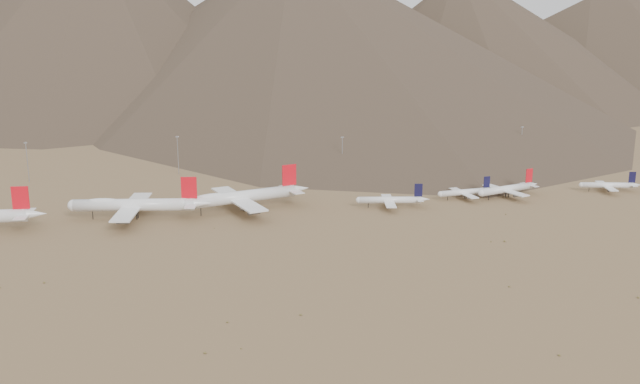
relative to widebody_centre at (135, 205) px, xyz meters
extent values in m
plane|color=#916F4B|center=(73.43, -26.77, -7.64)|extent=(3000.00, 3000.00, 0.00)
cone|color=white|center=(-47.20, -10.06, 0.41)|extent=(11.62, 6.64, 5.79)
cube|color=white|center=(-52.17, -9.67, 0.57)|extent=(7.26, 22.06, 0.39)
cube|color=red|center=(-53.41, -9.58, 8.86)|extent=(8.11, 1.20, 11.41)
cylinder|color=white|center=(-0.31, 0.05, -0.08)|extent=(62.38, 16.35, 6.42)
sphere|color=white|center=(-30.99, 5.05, -0.08)|extent=(6.29, 6.29, 6.29)
cone|color=white|center=(34.04, -5.55, 0.40)|extent=(11.97, 7.51, 5.78)
cube|color=white|center=(-1.54, 0.25, -1.04)|extent=(18.99, 57.84, 0.80)
cube|color=white|center=(29.13, -4.75, 0.56)|extent=(9.01, 22.27, 0.39)
cube|color=red|center=(27.91, -4.55, 8.83)|extent=(8.07, 1.87, 11.40)
cylinder|color=black|center=(-21.79, 3.55, -5.47)|extent=(0.41, 0.41, 4.35)
cylinder|color=black|center=(1.17, 1.44, -5.47)|extent=(0.52, 0.52, 4.35)
cylinder|color=black|center=(0.65, -1.73, -5.47)|extent=(0.52, 0.52, 4.35)
ellipsoid|color=white|center=(-16.26, 2.65, 1.69)|extent=(20.41, 7.96, 3.85)
cylinder|color=slate|center=(0.29, 11.50, -2.63)|extent=(6.60, 3.85, 2.89)
cylinder|color=slate|center=(-3.37, -11.00, -2.63)|extent=(6.60, 3.85, 2.89)
cylinder|color=slate|center=(1.95, 21.62, -2.63)|extent=(6.60, 3.85, 2.89)
cylinder|color=slate|center=(-5.03, -21.12, -2.63)|extent=(6.60, 3.85, 2.89)
cylinder|color=white|center=(55.06, 4.93, 0.13)|extent=(63.17, 24.18, 6.60)
sphere|color=white|center=(24.40, -3.99, 0.13)|extent=(6.47, 6.47, 6.47)
cone|color=white|center=(89.41, 14.93, 0.62)|extent=(12.70, 8.92, 5.94)
cube|color=white|center=(53.84, 4.57, -0.86)|extent=(26.17, 59.07, 0.83)
cube|color=white|center=(84.50, 13.50, 0.79)|extent=(11.74, 22.97, 0.40)
cube|color=red|center=(83.28, 13.14, 9.28)|extent=(8.14, 2.89, 11.71)
cylinder|color=black|center=(33.60, -1.32, -5.41)|extent=(0.43, 0.43, 4.47)
cylinder|color=black|center=(55.83, 6.87, -5.41)|extent=(0.53, 0.53, 4.47)
cylinder|color=black|center=(56.75, 3.70, -5.41)|extent=(0.53, 0.53, 4.47)
ellipsoid|color=white|center=(39.12, 0.29, 1.94)|extent=(21.01, 10.46, 3.96)
cylinder|color=slate|center=(50.57, 15.82, -2.50)|extent=(6.96, 4.64, 2.97)
cylinder|color=slate|center=(57.11, -6.67, -2.50)|extent=(6.96, 4.64, 2.97)
cylinder|color=slate|center=(47.62, 25.94, -2.50)|extent=(6.96, 4.64, 2.97)
cylinder|color=slate|center=(60.05, -16.79, -2.50)|extent=(6.96, 4.64, 2.97)
cylinder|color=white|center=(136.45, -4.68, -3.28)|extent=(34.05, 9.70, 3.68)
sphere|color=white|center=(119.76, -1.65, -3.28)|extent=(3.61, 3.61, 3.61)
cone|color=white|center=(155.15, -8.08, -3.00)|extent=(6.60, 4.36, 3.32)
cube|color=white|center=(135.78, -4.56, -3.83)|extent=(10.55, 29.59, 0.46)
cube|color=white|center=(152.48, -7.60, -2.91)|extent=(4.98, 11.42, 0.22)
cube|color=black|center=(151.81, -7.48, 2.20)|extent=(4.40, 1.12, 7.27)
cylinder|color=black|center=(124.77, -2.56, -6.38)|extent=(0.39, 0.39, 2.52)
cylinder|color=black|center=(137.28, -3.90, -6.38)|extent=(0.48, 0.48, 2.52)
cylinder|color=black|center=(136.95, -5.71, -6.38)|extent=(0.48, 0.48, 2.52)
cylinder|color=slate|center=(137.24, 3.45, -4.75)|extent=(3.64, 2.24, 1.66)
cylinder|color=slate|center=(134.33, -12.58, -4.75)|extent=(3.64, 2.24, 1.66)
cylinder|color=white|center=(184.50, 5.38, -3.66)|extent=(31.14, 6.92, 3.36)
sphere|color=white|center=(169.12, 3.58, -3.66)|extent=(3.29, 3.29, 3.29)
cone|color=white|center=(201.72, 7.38, -3.41)|extent=(5.89, 3.65, 3.03)
cube|color=white|center=(183.88, 5.30, -4.17)|extent=(7.99, 26.93, 0.42)
cube|color=white|center=(199.26, 7.10, -3.33)|extent=(3.93, 10.34, 0.20)
cube|color=black|center=(198.64, 7.02, 1.34)|extent=(4.03, 0.77, 6.63)
cylinder|color=black|center=(173.73, 4.12, -6.49)|extent=(0.35, 0.35, 2.30)
cylinder|color=black|center=(185.01, 6.28, -6.49)|extent=(0.44, 0.44, 2.30)
cylinder|color=black|center=(185.21, 4.61, -6.49)|extent=(0.44, 0.44, 2.30)
cylinder|color=slate|center=(183.02, 12.69, -5.00)|extent=(3.25, 1.86, 1.51)
cylinder|color=slate|center=(184.74, -2.08, -5.00)|extent=(3.25, 1.86, 1.51)
cylinder|color=white|center=(209.78, 4.03, -2.73)|extent=(37.65, 15.76, 4.15)
sphere|color=white|center=(191.60, -1.88, -2.73)|extent=(4.07, 4.07, 4.07)
cone|color=white|center=(230.15, 10.64, -2.42)|extent=(7.70, 5.68, 3.74)
cube|color=white|center=(209.06, 3.79, -3.35)|extent=(15.94, 33.06, 0.52)
cube|color=white|center=(227.24, 9.70, -2.31)|extent=(7.12, 12.91, 0.25)
cube|color=red|center=(226.51, 9.46, 3.44)|extent=(4.84, 1.89, 8.19)
cylinder|color=black|center=(197.06, -0.11, -6.22)|extent=(0.44, 0.44, 2.84)
cylinder|color=black|center=(210.19, 5.25, -6.22)|extent=(0.55, 0.55, 2.84)
cylinder|color=black|center=(210.83, 3.28, -6.22)|extent=(0.55, 0.55, 2.84)
cylinder|color=slate|center=(206.22, 12.52, -4.38)|extent=(4.21, 2.96, 1.87)
cylinder|color=slate|center=(211.89, -4.94, -4.38)|extent=(4.21, 2.96, 1.87)
cylinder|color=white|center=(275.72, 4.79, -3.68)|extent=(30.79, 10.35, 3.35)
sphere|color=white|center=(260.70, 8.33, -3.68)|extent=(3.28, 3.28, 3.28)
cone|color=white|center=(292.53, 0.82, -3.43)|extent=(6.10, 4.21, 3.01)
cube|color=white|center=(275.12, 4.93, -4.18)|extent=(10.88, 26.87, 0.42)
cube|color=white|center=(290.13, 1.39, -3.34)|extent=(5.01, 10.42, 0.20)
cube|color=black|center=(289.53, 1.53, 1.30)|extent=(3.97, 1.21, 6.61)
cylinder|color=black|center=(265.21, 7.27, -6.50)|extent=(0.35, 0.35, 2.29)
cylinder|color=black|center=(276.51, 5.46, -6.50)|extent=(0.44, 0.44, 2.29)
cylinder|color=black|center=(276.12, 3.83, -6.50)|extent=(0.44, 0.44, 2.29)
cylinder|color=slate|center=(276.82, 12.14, -5.01)|extent=(3.35, 2.18, 1.51)
cylinder|color=slate|center=(273.41, -2.27, -5.01)|extent=(3.35, 2.18, 1.51)
cube|color=tan|center=(103.43, 93.23, -3.64)|extent=(8.00, 8.00, 8.00)
cube|color=slate|center=(103.43, 93.23, 2.36)|extent=(6.00, 6.00, 4.00)
cylinder|color=gray|center=(-70.59, 101.26, 4.86)|extent=(0.50, 0.50, 25.00)
cube|color=gray|center=(-70.59, 101.26, 17.66)|extent=(2.00, 0.60, 0.80)
cylinder|color=gray|center=(23.15, 105.53, 4.86)|extent=(0.50, 0.50, 25.00)
cube|color=gray|center=(23.15, 105.53, 17.66)|extent=(2.00, 0.60, 0.80)
cylinder|color=gray|center=(129.78, 82.08, 4.86)|extent=(0.50, 0.50, 25.00)
cube|color=gray|center=(129.78, 82.08, 17.66)|extent=(2.00, 0.60, 0.80)
cylinder|color=gray|center=(186.23, 104.72, 4.86)|extent=(0.50, 0.50, 25.00)
cube|color=gray|center=(186.23, 104.72, 17.66)|extent=(2.00, 0.60, 0.80)
cylinder|color=gray|center=(266.86, 99.57, 4.86)|extent=(0.50, 0.50, 25.00)
cube|color=gray|center=(266.86, 99.57, 17.66)|extent=(2.00, 0.60, 0.80)
ellipsoid|color=brown|center=(39.89, -160.63, -7.49)|extent=(0.54, 0.54, 0.32)
ellipsoid|color=brown|center=(28.44, -161.58, -7.35)|extent=(0.94, 0.94, 0.59)
ellipsoid|color=brown|center=(171.26, -74.49, -7.26)|extent=(0.98, 0.98, 0.76)
ellipsoid|color=brown|center=(62.98, -138.67, -7.39)|extent=(1.00, 1.00, 0.52)
ellipsoid|color=brown|center=(-47.30, -89.77, -7.39)|extent=(1.00, 1.00, 0.51)
ellipsoid|color=brown|center=(37.10, -139.73, -7.40)|extent=(0.75, 0.75, 0.49)
ellipsoid|color=brown|center=(136.50, -185.16, -7.35)|extent=(0.83, 0.83, 0.59)
ellipsoid|color=brown|center=(192.84, -30.96, -7.38)|extent=(0.64, 0.64, 0.53)
ellipsoid|color=brown|center=(189.72, -148.34, -7.30)|extent=(0.91, 0.91, 0.70)
ellipsoid|color=brown|center=(164.85, -73.61, -7.42)|extent=(0.54, 0.54, 0.44)
ellipsoid|color=brown|center=(-31.19, -87.76, -7.31)|extent=(0.83, 0.83, 0.67)
ellipsoid|color=brown|center=(39.18, -25.66, -7.48)|extent=(0.60, 0.60, 0.32)
ellipsoid|color=brown|center=(147.45, -128.19, -7.41)|extent=(0.87, 0.87, 0.47)
camera|label=1|loc=(23.13, -368.99, 95.08)|focal=40.00mm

